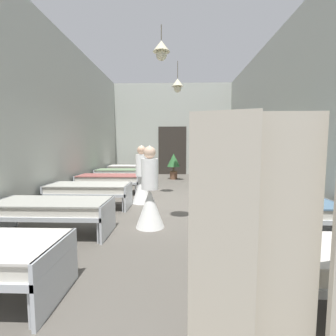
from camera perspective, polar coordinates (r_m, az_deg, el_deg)
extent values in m
cube|color=#59544C|center=(6.71, 0.16, -7.89)|extent=(6.41, 12.40, 0.10)
cube|color=#B2B7AD|center=(12.55, 1.02, 8.97)|extent=(6.21, 0.20, 4.54)
cube|color=#B2B7AD|center=(7.31, -24.57, 11.01)|extent=(0.20, 11.80, 4.54)
cube|color=#B2B7AD|center=(7.14, 25.54, 11.11)|extent=(0.20, 11.80, 4.54)
cube|color=#2D2823|center=(12.41, 1.01, 4.07)|extent=(1.40, 0.06, 2.40)
cylinder|color=brown|center=(7.13, -1.57, 29.00)|extent=(0.02, 0.02, 0.38)
cone|color=beige|center=(7.00, -1.56, 26.47)|extent=(0.44, 0.44, 0.28)
sphere|color=beige|center=(6.93, -1.55, 24.77)|extent=(0.28, 0.28, 0.28)
cylinder|color=brown|center=(9.67, 2.26, 21.86)|extent=(0.02, 0.02, 0.61)
cone|color=beige|center=(9.55, 2.25, 19.23)|extent=(0.44, 0.44, 0.28)
sphere|color=beige|center=(9.50, 2.24, 17.95)|extent=(0.28, 0.28, 0.28)
cylinder|color=#B7BCC1|center=(2.56, -29.47, -26.62)|extent=(0.03, 0.03, 0.34)
cylinder|color=#B7BCC1|center=(3.11, -22.12, -20.24)|extent=(0.03, 0.03, 0.34)
cube|color=#B7BCC1|center=(2.75, -24.26, -21.23)|extent=(0.04, 0.84, 0.57)
cylinder|color=#B7BCC1|center=(2.39, 23.71, -28.73)|extent=(0.03, 0.03, 0.34)
cylinder|color=#B7BCC1|center=(2.98, 18.22, -21.29)|extent=(0.03, 0.03, 0.34)
cube|color=#B7BCC1|center=(2.61, 19.33, -22.57)|extent=(0.04, 0.84, 0.57)
cylinder|color=#B7BCC1|center=(5.36, -31.78, -9.74)|extent=(0.03, 0.03, 0.34)
cylinder|color=#B7BCC1|center=(3.98, -16.01, -14.24)|extent=(0.03, 0.03, 0.34)
cylinder|color=#B7BCC1|center=(4.64, -13.22, -11.33)|extent=(0.03, 0.03, 0.34)
cube|color=#B7BCC1|center=(4.57, -25.23, -9.31)|extent=(1.90, 0.84, 0.07)
cube|color=#B7BCC1|center=(4.26, -13.75, -11.23)|extent=(0.04, 0.84, 0.57)
cube|color=silver|center=(4.55, -25.28, -8.02)|extent=(1.82, 0.78, 0.14)
cube|color=#9E9E93|center=(4.53, -25.32, -7.01)|extent=(1.86, 0.82, 0.02)
cylinder|color=#B7BCC1|center=(3.88, 13.91, -14.72)|extent=(0.03, 0.03, 0.34)
cylinder|color=#B7BCC1|center=(4.55, 12.00, -11.63)|extent=(0.03, 0.03, 0.34)
cylinder|color=#B7BCC1|center=(5.15, 31.78, -10.34)|extent=(0.03, 0.03, 0.34)
cube|color=#B7BCC1|center=(4.40, 24.28, -9.82)|extent=(1.90, 0.84, 0.07)
cube|color=#B7BCC1|center=(4.17, 12.08, -11.56)|extent=(0.04, 0.84, 0.57)
cube|color=silver|center=(4.38, 24.34, -8.49)|extent=(1.82, 0.78, 0.14)
cube|color=slate|center=(4.36, 24.38, -7.44)|extent=(1.86, 0.82, 0.02)
cylinder|color=#B7BCC1|center=(6.20, -26.55, -7.51)|extent=(0.03, 0.03, 0.34)
cylinder|color=#B7BCC1|center=(6.82, -23.66, -6.24)|extent=(0.03, 0.03, 0.34)
cylinder|color=#B7BCC1|center=(5.59, -10.49, -8.39)|extent=(0.03, 0.03, 0.34)
cylinder|color=#B7BCC1|center=(6.28, -9.07, -6.84)|extent=(0.03, 0.03, 0.34)
cube|color=#B7BCC1|center=(6.12, -17.80, -5.38)|extent=(1.90, 0.84, 0.07)
cube|color=#B7BCC1|center=(6.51, -25.55, -5.81)|extent=(0.04, 0.84, 0.57)
cube|color=#B7BCC1|center=(5.89, -9.18, -6.48)|extent=(0.04, 0.84, 0.57)
cube|color=silver|center=(6.10, -17.83, -4.42)|extent=(1.82, 0.78, 0.14)
cube|color=#9E9E93|center=(6.09, -17.85, -3.66)|extent=(1.86, 0.82, 0.02)
cylinder|color=#B7BCC1|center=(5.52, 10.15, -8.57)|extent=(0.03, 0.03, 0.34)
cylinder|color=#B7BCC1|center=(6.21, 9.20, -6.97)|extent=(0.03, 0.03, 0.34)
cylinder|color=#B7BCC1|center=(6.02, 26.95, -7.91)|extent=(0.03, 0.03, 0.34)
cylinder|color=#B7BCC1|center=(6.66, 24.32, -6.55)|extent=(0.03, 0.03, 0.34)
cube|color=#B7BCC1|center=(6.00, 17.98, -5.61)|extent=(1.90, 0.84, 0.07)
cube|color=#B7BCC1|center=(5.83, 9.08, -6.61)|extent=(0.04, 0.84, 0.57)
cube|color=#B7BCC1|center=(6.34, 26.11, -6.13)|extent=(0.04, 0.84, 0.57)
cube|color=silver|center=(5.98, 18.01, -4.62)|extent=(1.82, 0.78, 0.14)
cube|color=slate|center=(5.97, 18.03, -3.85)|extent=(1.86, 0.82, 0.02)
cylinder|color=#B7BCC1|center=(7.73, -20.42, -4.79)|extent=(0.03, 0.03, 0.34)
cylinder|color=#B7BCC1|center=(8.39, -18.55, -3.94)|extent=(0.03, 0.03, 0.34)
cylinder|color=#B7BCC1|center=(7.25, -7.54, -5.15)|extent=(0.03, 0.03, 0.34)
cylinder|color=#B7BCC1|center=(7.95, -6.69, -4.20)|extent=(0.03, 0.03, 0.34)
cube|color=#B7BCC1|center=(7.75, -13.49, -3.03)|extent=(1.90, 0.84, 0.07)
cube|color=#B7BCC1|center=(8.06, -19.87, -3.52)|extent=(0.04, 0.84, 0.57)
cube|color=#B7BCC1|center=(7.57, -6.66, -3.79)|extent=(0.04, 0.84, 0.57)
cube|color=silver|center=(7.74, -13.50, -2.26)|extent=(1.82, 0.78, 0.14)
cube|color=#8C4C47|center=(7.73, -13.52, -1.66)|extent=(1.86, 0.82, 0.02)
cylinder|color=#B7BCC1|center=(7.20, 8.18, -5.24)|extent=(0.03, 0.03, 0.34)
cylinder|color=#B7BCC1|center=(7.90, 7.62, -4.27)|extent=(0.03, 0.03, 0.34)
cylinder|color=#B7BCC1|center=(7.59, 21.41, -5.01)|extent=(0.03, 0.03, 0.34)
cylinder|color=#B7BCC1|center=(8.26, 19.75, -4.13)|extent=(0.03, 0.03, 0.34)
cube|color=#B7BCC1|center=(7.66, 14.41, -3.16)|extent=(1.90, 0.84, 0.07)
cube|color=#B7BCC1|center=(7.52, 7.44, -3.86)|extent=(0.04, 0.84, 0.57)
cube|color=#B7BCC1|center=(7.92, 20.99, -3.71)|extent=(0.04, 0.84, 0.57)
cube|color=silver|center=(7.64, 14.42, -2.38)|extent=(1.82, 0.78, 0.14)
cube|color=#9E9E93|center=(7.63, 14.44, -1.77)|extent=(1.86, 0.82, 0.02)
cylinder|color=#B7BCC1|center=(9.33, -16.38, -2.95)|extent=(0.03, 0.03, 0.34)
cylinder|color=#B7BCC1|center=(10.01, -15.09, -2.36)|extent=(0.03, 0.03, 0.34)
cylinder|color=#B7BCC1|center=(8.94, -5.72, -3.12)|extent=(0.03, 0.03, 0.34)
cylinder|color=#B7BCC1|center=(9.65, -5.15, -2.48)|extent=(0.03, 0.03, 0.34)
cube|color=#B7BCC1|center=(9.42, -10.69, -1.49)|extent=(1.90, 0.84, 0.07)
cube|color=#B7BCC1|center=(9.68, -16.07, -1.95)|extent=(0.04, 0.84, 0.57)
cube|color=#B7BCC1|center=(9.27, -5.06, -2.08)|extent=(0.04, 0.84, 0.57)
cube|color=white|center=(9.41, -10.70, -0.86)|extent=(1.82, 0.78, 0.14)
cube|color=slate|center=(9.40, -10.71, -0.36)|extent=(1.86, 0.82, 0.02)
cylinder|color=#B7BCC1|center=(8.90, 6.97, -3.17)|extent=(0.03, 0.03, 0.34)
cylinder|color=#B7BCC1|center=(9.61, 6.60, -2.53)|extent=(0.03, 0.03, 0.34)
cylinder|color=#B7BCC1|center=(9.22, 17.83, -3.10)|extent=(0.03, 0.03, 0.34)
cylinder|color=#B7BCC1|center=(9.90, 16.70, -2.49)|extent=(0.03, 0.03, 0.34)
cube|color=#B7BCC1|center=(9.34, 12.12, -1.58)|extent=(1.90, 0.84, 0.07)
cube|color=#B7BCC1|center=(9.23, 6.42, -2.12)|extent=(0.04, 0.84, 0.57)
cube|color=#B7BCC1|center=(9.56, 17.61, -2.09)|extent=(0.04, 0.84, 0.57)
cube|color=white|center=(9.33, 12.13, -0.94)|extent=(1.82, 0.78, 0.14)
cube|color=slate|center=(9.32, 12.14, -0.44)|extent=(1.86, 0.82, 0.02)
cylinder|color=#B7BCC1|center=(10.98, -13.55, -1.65)|extent=(0.03, 0.03, 0.34)
cylinder|color=#B7BCC1|center=(11.67, -12.61, -1.22)|extent=(0.03, 0.03, 0.34)
cylinder|color=#B7BCC1|center=(10.65, -4.48, -1.73)|extent=(0.03, 0.03, 0.34)
cylinder|color=#B7BCC1|center=(11.36, -4.07, -1.28)|extent=(0.03, 0.03, 0.34)
cube|color=#B7BCC1|center=(11.11, -8.74, -0.42)|extent=(1.90, 0.84, 0.07)
cube|color=#B7BCC1|center=(11.32, -13.37, -0.84)|extent=(0.04, 0.84, 0.57)
cube|color=#B7BCC1|center=(10.98, -3.96, -0.89)|extent=(0.04, 0.84, 0.57)
cube|color=silver|center=(11.10, -8.75, 0.12)|extent=(1.82, 0.78, 0.14)
cube|color=beige|center=(11.09, -8.76, 0.55)|extent=(1.86, 0.82, 0.02)
cylinder|color=#B7BCC1|center=(10.61, 6.16, -1.77)|extent=(0.03, 0.03, 0.34)
cylinder|color=#B7BCC1|center=(11.32, 5.89, -1.31)|extent=(0.03, 0.03, 0.34)
cylinder|color=#B7BCC1|center=(10.88, 15.34, -1.76)|extent=(0.03, 0.03, 0.34)
cylinder|color=#B7BCC1|center=(11.57, 14.52, -1.31)|extent=(0.03, 0.03, 0.34)
cube|color=#B7BCC1|center=(11.04, 10.54, -0.48)|extent=(1.90, 0.84, 0.07)
cube|color=#B7BCC1|center=(10.95, 5.71, -0.93)|extent=(0.04, 0.84, 0.57)
cube|color=#B7BCC1|center=(11.22, 15.23, -0.93)|extent=(0.04, 0.84, 0.57)
cube|color=silver|center=(11.03, 10.55, 0.06)|extent=(1.82, 0.78, 0.14)
cube|color=#8C4C47|center=(11.02, 10.56, 0.49)|extent=(1.86, 0.82, 0.02)
cone|color=white|center=(4.51, -4.22, -9.31)|extent=(0.52, 0.52, 0.70)
cylinder|color=white|center=(4.40, -4.27, -1.40)|extent=(0.30, 0.30, 0.55)
sphere|color=beige|center=(4.37, -4.31, 3.62)|extent=(0.22, 0.22, 0.22)
cone|color=white|center=(4.36, -4.32, 4.63)|extent=(0.18, 0.18, 0.10)
cone|color=white|center=(6.37, -6.10, -4.96)|extent=(0.52, 0.52, 0.70)
cylinder|color=white|center=(6.29, -6.16, 0.65)|extent=(0.30, 0.30, 0.55)
sphere|color=tan|center=(6.27, -6.19, 4.15)|extent=(0.22, 0.22, 0.22)
cone|color=white|center=(6.27, -6.20, 4.86)|extent=(0.18, 0.18, 0.10)
cylinder|color=brown|center=(10.69, 1.30, -1.67)|extent=(0.32, 0.32, 0.35)
cylinder|color=brown|center=(10.66, 1.31, -0.21)|extent=(0.06, 0.06, 0.20)
cone|color=#2D6633|center=(10.63, 1.31, 1.85)|extent=(0.56, 0.56, 0.57)
cube|color=#BCB29E|center=(1.64, 12.35, -18.04)|extent=(0.41, 0.16, 1.70)
cube|color=#BCB29E|center=(1.81, 25.74, -16.13)|extent=(0.42, 0.04, 1.70)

